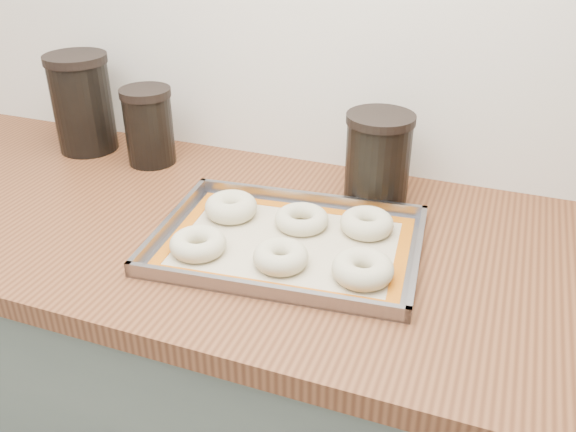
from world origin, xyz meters
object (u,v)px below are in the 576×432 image
at_px(bagel_front_right, 363,269).
at_px(canister_right, 378,158).
at_px(canister_mid, 149,126).
at_px(bagel_back_left, 231,207).
at_px(bagel_front_left, 198,244).
at_px(bagel_back_mid, 302,219).
at_px(canister_left, 82,103).
at_px(baking_tray, 288,242).
at_px(bagel_back_right, 367,223).
at_px(bagel_front_mid, 281,257).

relative_size(bagel_front_right, canister_right, 0.56).
bearing_deg(canister_mid, bagel_back_left, -32.01).
relative_size(bagel_front_left, bagel_back_left, 0.98).
height_order(bagel_back_mid, canister_left, canister_left).
height_order(bagel_front_right, bagel_back_left, bagel_back_left).
bearing_deg(baking_tray, canister_mid, 151.10).
bearing_deg(canister_right, canister_mid, -179.96).
bearing_deg(bagel_front_right, bagel_back_left, 158.35).
relative_size(bagel_back_left, bagel_back_right, 1.02).
height_order(bagel_front_left, bagel_back_mid, bagel_front_left).
distance_m(bagel_back_left, canister_right, 0.30).
bearing_deg(baking_tray, canister_right, 66.32).
distance_m(bagel_front_right, canister_right, 0.30).
height_order(baking_tray, bagel_front_left, bagel_front_left).
xyz_separation_m(bagel_front_left, canister_left, (-0.47, 0.33, 0.09)).
bearing_deg(bagel_front_left, baking_tray, 31.16).
bearing_deg(bagel_back_right, bagel_front_right, -78.33).
bearing_deg(bagel_front_mid, canister_left, 152.84).
height_order(baking_tray, bagel_back_right, bagel_back_right).
distance_m(canister_left, canister_right, 0.70).
distance_m(bagel_back_right, canister_mid, 0.56).
distance_m(canister_mid, canister_right, 0.52).
bearing_deg(bagel_front_right, bagel_front_mid, -175.26).
relative_size(bagel_front_mid, bagel_back_left, 0.93).
distance_m(bagel_back_right, canister_left, 0.74).
relative_size(canister_left, canister_mid, 1.31).
distance_m(bagel_front_left, bagel_front_mid, 0.15).
relative_size(bagel_front_mid, canister_mid, 0.54).
xyz_separation_m(bagel_front_right, canister_left, (-0.75, 0.30, 0.09)).
height_order(bagel_front_left, bagel_front_mid, bagel_front_mid).
height_order(bagel_back_mid, bagel_back_right, bagel_back_right).
bearing_deg(baking_tray, canister_left, 157.81).
xyz_separation_m(bagel_back_right, canister_left, (-0.72, 0.16, 0.09)).
bearing_deg(bagel_back_left, bagel_front_mid, -39.81).
xyz_separation_m(bagel_back_right, canister_right, (-0.02, 0.14, 0.07)).
xyz_separation_m(bagel_back_mid, canister_right, (0.10, 0.17, 0.07)).
distance_m(baking_tray, bagel_back_mid, 0.07).
bearing_deg(bagel_front_mid, bagel_front_right, 4.74).
height_order(canister_mid, canister_right, canister_right).
height_order(bagel_front_mid, canister_left, canister_left).
relative_size(bagel_front_right, bagel_back_left, 1.01).
relative_size(canister_mid, canister_right, 0.96).
bearing_deg(canister_right, bagel_back_left, -143.30).
relative_size(bagel_front_right, canister_mid, 0.58).
bearing_deg(bagel_front_mid, canister_mid, 145.11).
relative_size(baking_tray, bagel_front_mid, 5.28).
bearing_deg(canister_left, bagel_front_right, -22.05).
relative_size(bagel_back_right, canister_left, 0.43).
bearing_deg(canister_left, bagel_front_mid, -27.16).
xyz_separation_m(bagel_front_mid, bagel_front_right, (0.14, 0.01, 0.00)).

